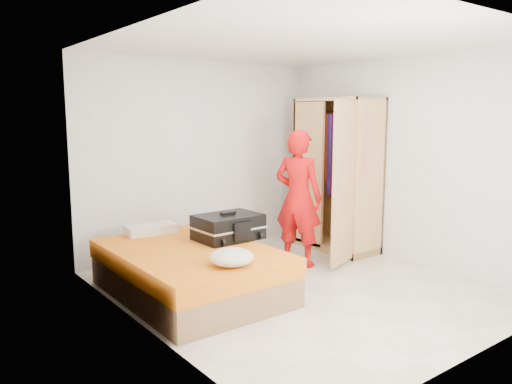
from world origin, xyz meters
TOP-DOWN VIEW (x-y plane):
  - room at (0.00, 0.00)m, footprint 4.00×4.02m
  - bed at (-1.05, 0.54)m, footprint 1.42×2.02m
  - wardrobe at (1.45, 0.85)m, footprint 1.14×1.37m
  - person at (0.56, 0.65)m, footprint 0.62×0.73m
  - suitcase at (-0.52, 0.61)m, footprint 0.72×0.55m
  - round_cushion at (-1.05, -0.22)m, footprint 0.41×0.41m
  - pillow at (-1.09, 1.39)m, footprint 0.60×0.35m

SIDE VIEW (x-z plane):
  - bed at x=-1.05m, z-range 0.00..0.50m
  - pillow at x=-1.09m, z-range 0.50..0.60m
  - round_cushion at x=-1.05m, z-range 0.50..0.66m
  - suitcase at x=-0.52m, z-range 0.48..0.79m
  - person at x=0.56m, z-range 0.00..1.70m
  - wardrobe at x=1.45m, z-range -0.05..2.05m
  - room at x=0.00m, z-range 0.00..2.60m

